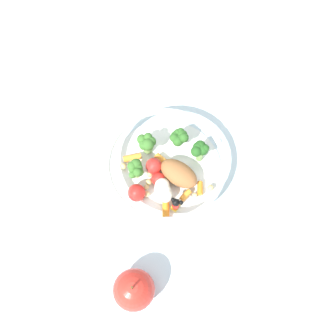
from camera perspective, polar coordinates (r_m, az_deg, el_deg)
name	(u,v)px	position (r m, az deg, el deg)	size (l,w,h in m)	color
ground_plane	(166,171)	(0.78, -0.28, -0.43)	(2.40, 2.40, 0.00)	silver
food_container	(167,169)	(0.75, -0.09, -0.07)	(0.22, 0.22, 0.06)	white
loose_apple	(134,290)	(0.70, -4.68, -16.27)	(0.07, 0.07, 0.08)	red
folded_napkin	(259,94)	(0.86, 12.29, 9.81)	(0.14, 0.15, 0.01)	silver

